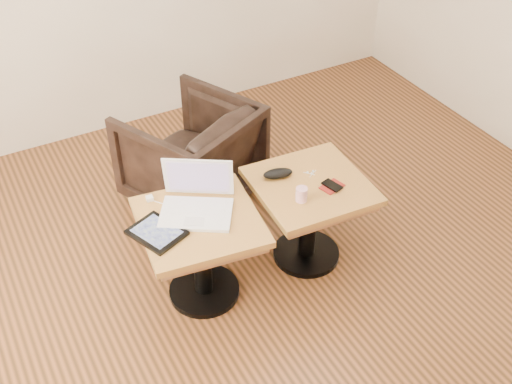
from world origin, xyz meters
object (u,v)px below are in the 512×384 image
armchair (191,154)px  side_table_right (310,202)px  side_table_left (201,239)px  striped_cup (302,194)px  laptop (197,202)px

armchair → side_table_right: bearing=87.7°
side_table_left → striped_cup: (0.54, -0.12, 0.18)m
striped_cup → armchair: bearing=103.5°
side_table_right → side_table_left: bearing=-178.2°
laptop → side_table_right: bearing=23.6°
laptop → striped_cup: bearing=11.3°
side_table_right → laptop: bearing=175.2°
side_table_right → armchair: 0.92m
laptop → armchair: (0.28, 0.75, -0.26)m
side_table_left → side_table_right: bearing=5.7°
striped_cup → armchair: 1.01m
side_table_left → armchair: bearing=77.0°
striped_cup → armchair: (-0.23, 0.95, -0.25)m
striped_cup → armchair: size_ratio=0.11×
side_table_left → armchair: size_ratio=0.92×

